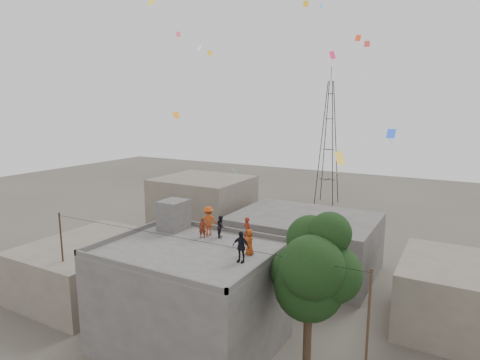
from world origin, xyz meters
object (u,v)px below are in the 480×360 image
object	(u,v)px
stair_head_box	(173,215)
person_red_adult	(247,231)
tree	(313,270)
transmission_tower	(328,143)
person_dark_adult	(241,247)

from	to	relation	value
stair_head_box	person_red_adult	bearing A→B (deg)	-2.72
stair_head_box	tree	distance (m)	10.80
transmission_tower	person_dark_adult	bearing A→B (deg)	-79.28
stair_head_box	person_red_adult	distance (m)	5.83
tree	person_red_adult	xyz separation A→B (m)	(-4.74, 1.73, 0.85)
stair_head_box	person_dark_adult	xyz separation A→B (m)	(6.83, -2.89, -0.15)
stair_head_box	person_dark_adult	world-z (taller)	stair_head_box
tree	transmission_tower	world-z (taller)	transmission_tower
transmission_tower	person_dark_adult	size ratio (longest dim) A/B	11.74
stair_head_box	tree	xyz separation A→B (m)	(10.57, -2.00, -1.00)
tree	person_red_adult	distance (m)	5.12
stair_head_box	transmission_tower	size ratio (longest dim) A/B	0.10
stair_head_box	transmission_tower	distance (m)	37.46
person_red_adult	stair_head_box	bearing A→B (deg)	20.63
tree	person_dark_adult	xyz separation A→B (m)	(-3.74, -0.89, 0.85)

